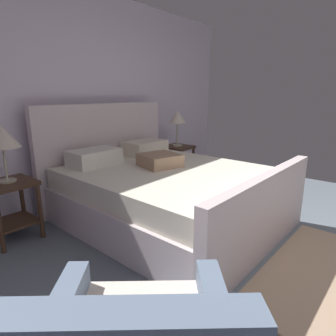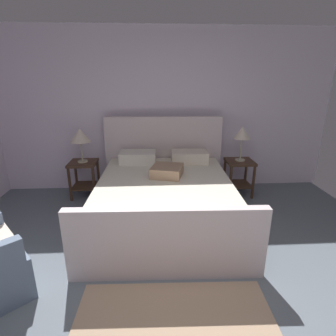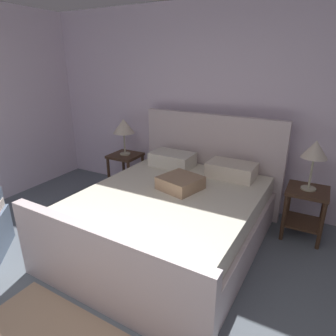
% 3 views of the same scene
% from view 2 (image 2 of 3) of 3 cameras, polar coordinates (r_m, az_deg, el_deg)
% --- Properties ---
extents(wall_back, '(5.69, 0.12, 2.69)m').
position_cam_2_polar(wall_back, '(4.73, -0.64, 11.79)').
color(wall_back, white).
rests_on(wall_back, ground).
extents(bed, '(2.01, 2.36, 1.30)m').
position_cam_2_polar(bed, '(3.73, -0.72, -6.01)').
color(bed, silver).
rests_on(bed, ground).
extents(nightstand_right, '(0.44, 0.44, 0.60)m').
position_cam_2_polar(nightstand_right, '(4.68, 14.74, -0.77)').
color(nightstand_right, '#442C1C').
rests_on(nightstand_right, ground).
extents(table_lamp_right, '(0.27, 0.27, 0.57)m').
position_cam_2_polar(table_lamp_right, '(4.51, 15.42, 6.98)').
color(table_lamp_right, '#B7B293').
rests_on(table_lamp_right, nightstand_right).
extents(nightstand_left, '(0.44, 0.44, 0.60)m').
position_cam_2_polar(nightstand_left, '(4.67, -17.31, -1.06)').
color(nightstand_left, '#442C1C').
rests_on(nightstand_left, ground).
extents(table_lamp_left, '(0.32, 0.32, 0.55)m').
position_cam_2_polar(table_lamp_left, '(4.50, -18.07, 6.47)').
color(table_lamp_left, '#B7B293').
rests_on(table_lamp_left, nightstand_left).
extents(area_rug, '(1.70, 1.16, 0.01)m').
position_cam_2_polar(area_rug, '(2.47, 1.61, -31.78)').
color(area_rug, tan).
rests_on(area_rug, ground).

